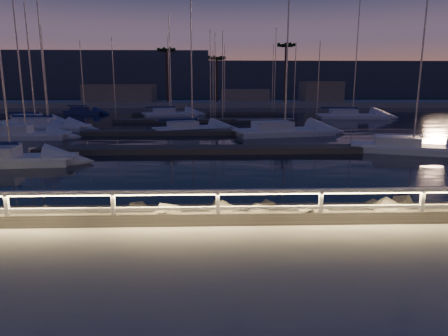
{
  "coord_description": "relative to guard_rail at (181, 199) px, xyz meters",
  "views": [
    {
      "loc": [
        0.82,
        -11.05,
        4.02
      ],
      "look_at": [
        1.31,
        4.0,
        0.84
      ],
      "focal_mm": 32.0,
      "sensor_mm": 36.0,
      "label": 1
    }
  ],
  "objects": [
    {
      "name": "sailboat_e",
      "position": [
        -17.19,
        30.36,
        -0.94
      ],
      "size": [
        7.13,
        3.61,
        11.78
      ],
      "rotation": [
        0.0,
        0.0,
        -0.25
      ],
      "color": "silver",
      "rests_on": "ground"
    },
    {
      "name": "sailboat_a",
      "position": [
        -14.97,
        23.11,
        -0.94
      ],
      "size": [
        7.1,
        2.52,
        11.96
      ],
      "rotation": [
        0.0,
        0.0,
        0.06
      ],
      "color": "silver",
      "rests_on": "ground"
    },
    {
      "name": "sailboat_m",
      "position": [
        -18.87,
        51.85,
        -0.96
      ],
      "size": [
        6.77,
        3.43,
        11.17
      ],
      "rotation": [
        0.0,
        0.0,
        -0.25
      ],
      "color": "navy",
      "rests_on": "ground"
    },
    {
      "name": "sailboat_i",
      "position": [
        -18.87,
        34.12,
        -0.91
      ],
      "size": [
        7.94,
        3.38,
        13.19
      ],
      "rotation": [
        0.0,
        0.0,
        -0.14
      ],
      "color": "silver",
      "rests_on": "ground"
    },
    {
      "name": "guard_rail",
      "position": [
        0.0,
        0.0,
        0.0
      ],
      "size": [
        44.11,
        0.12,
        1.06
      ],
      "color": "silver",
      "rests_on": "ground"
    },
    {
      "name": "palm_left",
      "position": [
        -7.93,
        72.0,
        9.36
      ],
      "size": [
        3.0,
        3.0,
        11.2
      ],
      "color": "#513925",
      "rests_on": "ground"
    },
    {
      "name": "palm_right",
      "position": [
        16.07,
        72.0,
        10.26
      ],
      "size": [
        3.0,
        3.0,
        12.2
      ],
      "color": "#513925",
      "rests_on": "ground"
    },
    {
      "name": "palm_center",
      "position": [
        2.07,
        73.0,
        8.01
      ],
      "size": [
        3.0,
        3.0,
        9.7
      ],
      "color": "#513925",
      "rests_on": "ground"
    },
    {
      "name": "sailboat_l",
      "position": [
        19.8,
        42.76,
        -0.92
      ],
      "size": [
        9.77,
        3.64,
        16.17
      ],
      "rotation": [
        0.0,
        0.0,
        -0.08
      ],
      "color": "silver",
      "rests_on": "ground"
    },
    {
      "name": "sailboat_d",
      "position": [
        14.43,
        15.49,
        -0.97
      ],
      "size": [
        8.28,
        4.92,
        13.56
      ],
      "rotation": [
        0.0,
        0.0,
        -0.36
      ],
      "color": "silver",
      "rests_on": "ground"
    },
    {
      "name": "harbor_water",
      "position": [
        0.07,
        31.22,
        -1.74
      ],
      "size": [
        400.0,
        440.0,
        0.6
      ],
      "color": "black",
      "rests_on": "ground"
    },
    {
      "name": "distant_hills",
      "position": [
        -22.06,
        133.69,
        3.96
      ],
      "size": [
        230.0,
        37.5,
        18.0
      ],
      "color": "#354052",
      "rests_on": "ground"
    },
    {
      "name": "sailboat_k",
      "position": [
        -5.09,
        47.24,
        -0.94
      ],
      "size": [
        8.57,
        4.72,
        14.03
      ],
      "rotation": [
        0.0,
        0.0,
        0.3
      ],
      "color": "silver",
      "rests_on": "ground"
    },
    {
      "name": "sailboat_j",
      "position": [
        -15.74,
        29.69,
        -0.92
      ],
      "size": [
        8.3,
        3.2,
        13.81
      ],
      "rotation": [
        0.0,
        0.0,
        -0.09
      ],
      "color": "silver",
      "rests_on": "ground"
    },
    {
      "name": "ground",
      "position": [
        0.07,
        0.0,
        -0.77
      ],
      "size": [
        400.0,
        400.0,
        0.0
      ],
      "primitive_type": "plane",
      "color": "#A9A599",
      "rests_on": "ground"
    },
    {
      "name": "sailboat_b",
      "position": [
        -10.87,
        11.98,
        -0.96
      ],
      "size": [
        7.27,
        2.76,
        12.12
      ],
      "rotation": [
        0.0,
        0.0,
        0.09
      ],
      "color": "silver",
      "rests_on": "ground"
    },
    {
      "name": "riprap",
      "position": [
        0.58,
        1.05,
        -0.9
      ],
      "size": [
        32.09,
        2.42,
        1.18
      ],
      "color": "slate",
      "rests_on": "ground"
    },
    {
      "name": "floating_docks",
      "position": [
        0.07,
        32.5,
        -1.17
      ],
      "size": [
        22.0,
        36.0,
        0.4
      ],
      "color": "#5C554C",
      "rests_on": "ground"
    },
    {
      "name": "sailboat_g",
      "position": [
        -1.13,
        27.84,
        -0.96
      ],
      "size": [
        7.82,
        4.87,
        12.91
      ],
      "rotation": [
        0.0,
        0.0,
        0.39
      ],
      "color": "silver",
      "rests_on": "ground"
    },
    {
      "name": "sailboat_c",
      "position": [
        7.32,
        24.84,
        -0.9
      ],
      "size": [
        9.73,
        4.72,
        15.92
      ],
      "rotation": [
        0.0,
        0.0,
        0.22
      ],
      "color": "silver",
      "rests_on": "ground"
    },
    {
      "name": "far_shore",
      "position": [
        -0.06,
        74.05,
        -0.48
      ],
      "size": [
        160.0,
        14.0,
        5.2
      ],
      "color": "#A9A599",
      "rests_on": "ground"
    }
  ]
}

